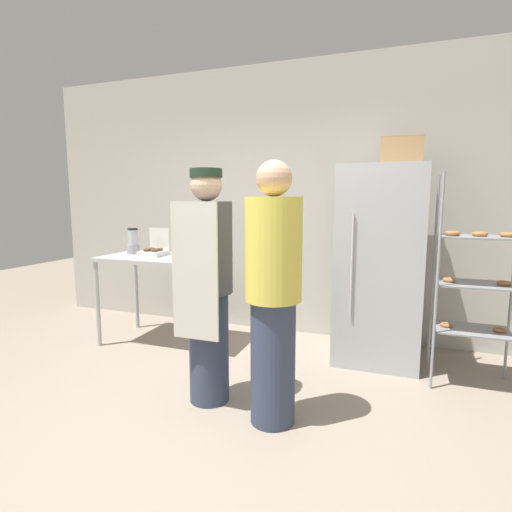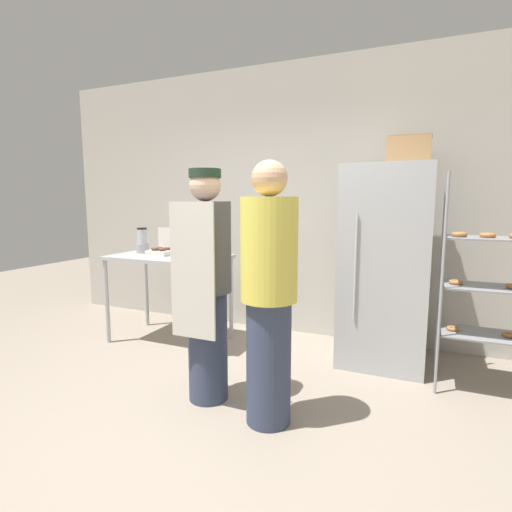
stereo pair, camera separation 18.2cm
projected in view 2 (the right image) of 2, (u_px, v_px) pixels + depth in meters
name	position (u px, v px, depth m)	size (l,w,h in m)	color
ground_plane	(205.00, 430.00, 2.63)	(14.00, 14.00, 0.00)	gray
back_wall	(305.00, 201.00, 4.44)	(6.40, 0.12, 2.99)	#B7B2A8
refrigerator	(385.00, 266.00, 3.63)	(0.76, 0.72, 1.82)	#ADAFB5
baking_rack	(484.00, 283.00, 3.08)	(0.62, 0.44, 1.72)	#93969B
prep_counter	(169.00, 265.00, 4.22)	(1.22, 0.72, 0.93)	#ADAFB5
donut_box	(162.00, 250.00, 4.26)	(0.24, 0.24, 0.28)	silver
blender_pitcher	(142.00, 242.00, 4.41)	(0.13, 0.13, 0.28)	#99999E
binder_stack	(202.00, 251.00, 4.20)	(0.29, 0.24, 0.09)	#2D5193
cardboard_storage_box	(409.00, 151.00, 3.53)	(0.37, 0.29, 0.26)	#A87F51
person_baker	(206.00, 283.00, 2.94)	(0.37, 0.38, 1.73)	#333D56
person_customer	(269.00, 294.00, 2.62)	(0.37, 0.37, 1.76)	#333D56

